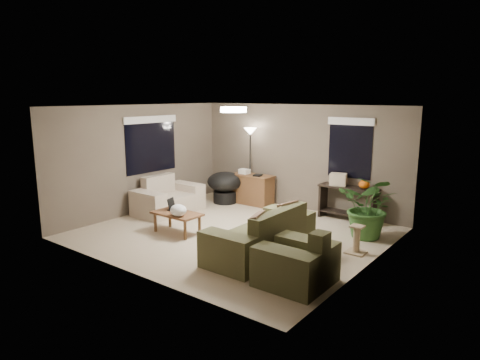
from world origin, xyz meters
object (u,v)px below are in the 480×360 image
Objects in this scene: console_table at (348,201)px; desk at (252,189)px; floor_lamp at (250,140)px; armchair at (297,264)px; coffee_table at (177,216)px; loveseat at (168,200)px; houseplant at (370,214)px; papasan_chair at (225,185)px; cat_scratching_post at (356,241)px; main_sofa at (263,238)px.

desk is at bearing -176.85° from console_table.
floor_lamp is (-2.64, -0.04, 1.16)m from console_table.
armchair is 1.00× the size of coffee_table.
loveseat is at bearing 143.54° from coffee_table.
houseplant is at bearing 88.44° from armchair.
console_table is (3.62, 1.98, 0.14)m from loveseat.
coffee_table is 0.77× the size of console_table.
papasan_chair is (0.49, 1.52, 0.17)m from loveseat.
houseplant is at bearing -47.39° from console_table.
houseplant is (0.07, 2.62, 0.19)m from armchair.
console_table is (2.31, 2.94, 0.08)m from coffee_table.
armchair is 5.05m from floor_lamp.
desk reaches higher than coffee_table.
loveseat is 3.20× the size of cat_scratching_post.
papasan_chair is (-3.13, -0.45, 0.03)m from console_table.
loveseat is 1.63m from coffee_table.
papasan_chair is 0.79× the size of houseplant.
console_table is 1.32× the size of papasan_chair.
cat_scratching_post is at bearing 18.77° from coffee_table.
houseplant is at bearing 13.41° from loveseat.
desk is at bearing 26.33° from papasan_chair.
papasan_chair is at bearing -171.80° from console_table.
floor_lamp is (0.49, 0.41, 1.13)m from papasan_chair.
floor_lamp reaches higher than papasan_chair.
console_table is at bearing 8.20° from papasan_chair.
main_sofa is 2.00× the size of desk.
coffee_table is 3.74m from console_table.
loveseat is 1.45× the size of desk.
papasan_chair is 1.30m from floor_lamp.
houseplant is (3.33, -0.77, 0.11)m from desk.
floor_lamp is at bearing 145.30° from desk.
floor_lamp reaches higher than console_table.
papasan_chair is at bearing 141.66° from armchair.
coffee_table is (-3.08, 0.59, 0.06)m from armchair.
houseplant is (3.15, 2.03, 0.13)m from coffee_table.
desk is (-3.26, 3.39, 0.08)m from armchair.
armchair reaches higher than console_table.
coffee_table is 2.63m from papasan_chair.
console_table is 2.08m from cat_scratching_post.
console_table is at bearing 102.27° from armchair.
main_sofa is 2.20× the size of coffee_table.
loveseat is 4.66m from armchair.
floor_lamp reaches higher than houseplant.
armchair reaches higher than cat_scratching_post.
houseplant is (4.46, 1.06, 0.19)m from loveseat.
armchair is 3.62m from console_table.
console_table is 1.24m from houseplant.
houseplant reaches higher than coffee_table.
console_table is 3.16m from papasan_chair.
armchair reaches higher than papasan_chair.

